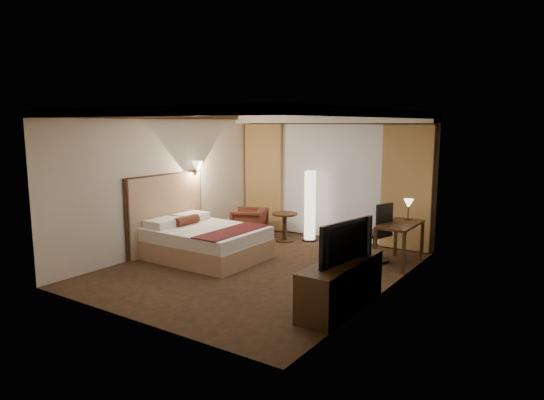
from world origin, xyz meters
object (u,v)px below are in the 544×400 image
Objects in this scene: floor_lamp at (310,206)px; television at (340,238)px; side_table at (285,227)px; office_chair at (375,232)px; armchair at (249,222)px; dresser at (341,285)px; desk at (399,244)px; bed at (207,243)px.

television is at bearing -54.67° from floor_lamp.
side_table is 3.92m from television.
armchair is at bearing -164.97° from office_chair.
floor_lamp is at bearing 36.62° from side_table.
office_chair is at bearing 101.60° from dresser.
side_table is (0.79, 0.21, -0.06)m from armchair.
floor_lamp is 1.38× the size of office_chair.
side_table is 0.40× the size of floor_lamp.
dresser is at bearing -88.84° from desk.
armchair reaches higher than bed.
bed is 1.76m from armchair.
bed is at bearing -104.30° from side_table.
dresser is at bearing -60.05° from office_chair.
armchair is 0.66× the size of television.
armchair is at bearing 64.09° from television.
office_chair is 2.50m from television.
floor_lamp is at bearing 125.70° from dresser.
office_chair is 2.48m from dresser.
floor_lamp is (0.43, 0.32, 0.46)m from side_table.
office_chair is (2.97, -0.17, 0.19)m from armchair.
office_chair is (2.68, 1.56, 0.25)m from bed.
floor_lamp reaches higher than bed.
side_table is at bearing 172.77° from desk.
floor_lamp is at bearing 46.48° from television.
dresser is (3.47, -2.60, -0.03)m from armchair.
floor_lamp is 1.90m from office_chair.
dresser is at bearing -15.23° from bed.
desk is 2.55m from television.
television reaches higher than dresser.
armchair is 0.48× the size of floor_lamp.
desk is at bearing -16.58° from floor_lamp.
bed is 3.11m from office_chair.
desk reaches higher than bed.
desk is 0.66× the size of dresser.
armchair is 1.39m from floor_lamp.
armchair reaches higher than dresser.
armchair reaches higher than side_table.
side_table is 0.55× the size of office_chair.
armchair is at bearing 99.60° from bed.
bed is 1.84× the size of office_chair.
armchair is (-0.29, 1.73, 0.07)m from bed.
floor_lamp reaches higher than television.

